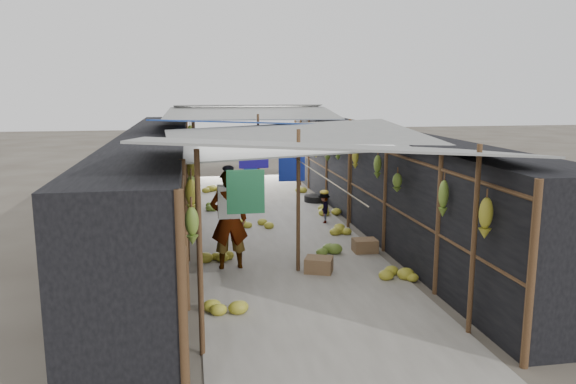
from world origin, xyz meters
TOP-DOWN VIEW (x-y plane):
  - ground at (0.00, 0.00)m, footprint 80.00×80.00m
  - aisle_slab at (0.00, 6.50)m, footprint 3.60×16.00m
  - stall_left at (-2.70, 6.50)m, footprint 1.40×15.00m
  - stall_right at (2.70, 6.50)m, footprint 1.40×15.00m
  - crate_near at (0.35, 2.84)m, footprint 0.59×0.54m
  - crate_mid at (1.57, 3.93)m, footprint 0.48×0.39m
  - crate_back at (-0.45, 9.28)m, footprint 0.47×0.42m
  - black_basin at (1.70, 9.17)m, footprint 0.66×0.66m
  - vendor_elderly at (-1.22, 3.37)m, footprint 0.70×0.48m
  - shopper_blue at (-0.20, 9.27)m, footprint 0.80×0.67m
  - vendor_seated at (1.33, 6.53)m, footprint 0.38×0.55m
  - market_canopy at (0.02, 6.83)m, footprint 5.62×15.20m
  - hanging_bananas at (0.13, 6.71)m, footprint 3.96×14.40m
  - floor_bananas at (0.20, 5.67)m, footprint 3.79×10.34m

SIDE VIEW (x-z plane):
  - ground at x=0.00m, z-range 0.00..0.00m
  - aisle_slab at x=0.00m, z-range 0.00..0.02m
  - black_basin at x=1.70m, z-range 0.00..0.20m
  - crate_back at x=-0.45m, z-range 0.00..0.25m
  - crate_mid at x=1.57m, z-range 0.00..0.28m
  - crate_near at x=0.35m, z-range 0.00..0.29m
  - floor_bananas at x=0.20m, z-range -0.02..0.33m
  - vendor_seated at x=1.33m, z-range 0.00..0.78m
  - shopper_blue at x=-0.20m, z-range 0.00..1.47m
  - vendor_elderly at x=-1.22m, z-range 0.00..1.87m
  - stall_left at x=-2.70m, z-range 0.00..2.30m
  - stall_right at x=2.70m, z-range 0.00..2.30m
  - hanging_bananas at x=0.13m, z-range 1.28..2.11m
  - market_canopy at x=0.02m, z-range 1.02..3.79m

